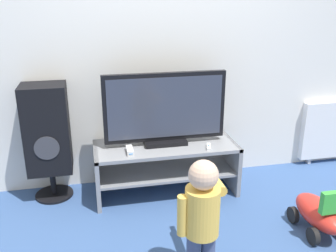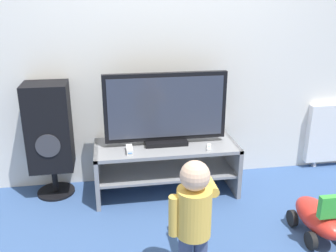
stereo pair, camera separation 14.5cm
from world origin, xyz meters
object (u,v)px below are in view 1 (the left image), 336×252
(game_console, at_px, (130,150))
(speaker_tower, at_px, (47,131))
(radiator, at_px, (335,129))
(television, at_px, (165,110))
(remote_primary, at_px, (209,147))
(child, at_px, (202,211))
(ride_on_toy, at_px, (320,213))

(game_console, xyz_separation_m, speaker_tower, (-0.68, 0.25, 0.14))
(radiator, bearing_deg, game_console, -170.36)
(television, bearing_deg, game_console, -157.57)
(remote_primary, distance_m, child, 1.05)
(child, xyz_separation_m, speaker_tower, (-1.00, 1.28, 0.14))
(speaker_tower, bearing_deg, radiator, 2.61)
(television, height_order, remote_primary, television)
(game_console, bearing_deg, speaker_tower, 159.89)
(remote_primary, height_order, ride_on_toy, remote_primary)
(game_console, relative_size, remote_primary, 1.17)
(game_console, distance_m, ride_on_toy, 1.58)
(television, relative_size, game_console, 6.85)
(remote_primary, distance_m, radiator, 1.62)
(child, xyz_separation_m, ride_on_toy, (1.04, 0.29, -0.33))
(television, bearing_deg, ride_on_toy, -40.60)
(television, bearing_deg, speaker_tower, 173.77)
(child, bearing_deg, game_console, 107.41)
(child, relative_size, speaker_tower, 0.81)
(game_console, distance_m, child, 1.08)
(speaker_tower, bearing_deg, ride_on_toy, -25.91)
(game_console, distance_m, speaker_tower, 0.73)
(ride_on_toy, bearing_deg, television, 139.40)
(remote_primary, bearing_deg, speaker_tower, 168.03)
(child, relative_size, ride_on_toy, 1.60)
(ride_on_toy, height_order, radiator, radiator)
(radiator, bearing_deg, remote_primary, -164.85)
(child, distance_m, speaker_tower, 1.63)
(child, distance_m, radiator, 2.39)
(game_console, xyz_separation_m, remote_primary, (0.68, -0.04, -0.01))
(game_console, height_order, speaker_tower, speaker_tower)
(television, relative_size, speaker_tower, 1.04)
(radiator, bearing_deg, ride_on_toy, -128.25)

